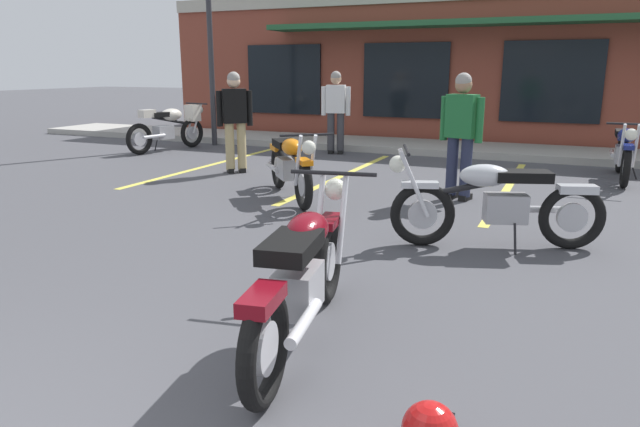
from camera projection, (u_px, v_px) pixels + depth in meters
name	position (u px, v px, depth m)	size (l,w,h in m)	color
ground_plane	(302.00, 264.00, 5.27)	(80.00, 80.00, 0.00)	#47474C
sidewalk_kerb	(463.00, 149.00, 12.31)	(22.00, 1.80, 0.14)	#A8A59E
brick_storefront_building	(494.00, 68.00, 15.51)	(15.82, 6.95, 3.46)	brown
painted_stall_lines	(421.00, 181.00, 9.13)	(7.98, 4.80, 0.01)	#DBCC4C
motorcycle_foreground_classic	(303.00, 274.00, 3.68)	(0.78, 2.10, 0.98)	black
motorcycle_red_sportbike	(290.00, 165.00, 7.83)	(1.55, 1.74, 0.98)	black
motorcycle_black_cruiser	(624.00, 151.00, 9.14)	(0.66, 2.11, 0.98)	black
motorcycle_silver_naked	(495.00, 202.00, 5.68)	(2.04, 1.01, 0.98)	black
motorcycle_blue_standard	(170.00, 126.00, 12.51)	(0.78, 2.09, 0.98)	black
person_in_black_shirt	(336.00, 107.00, 11.86)	(0.61, 0.35, 1.68)	black
person_by_back_row	(235.00, 116.00, 9.68)	(0.53, 0.46, 1.68)	black
person_near_building	(461.00, 129.00, 7.64)	(0.61, 0.35, 1.68)	black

